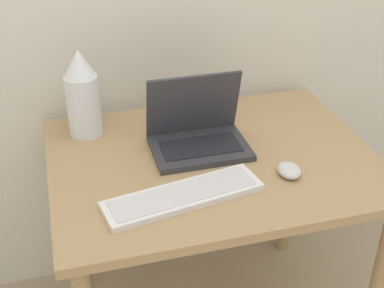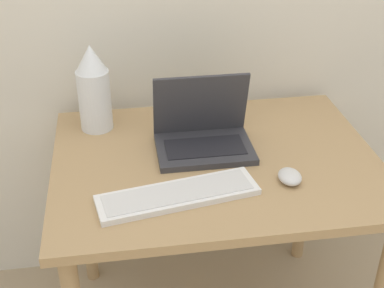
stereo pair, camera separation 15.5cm
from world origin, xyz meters
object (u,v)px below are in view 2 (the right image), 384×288
(mouse, at_px, (290,177))
(vase, at_px, (94,89))
(keyboard, at_px, (178,195))
(laptop, at_px, (203,133))

(mouse, xyz_separation_m, vase, (-0.55, 0.42, 0.13))
(mouse, bearing_deg, keyboard, -174.88)
(laptop, relative_size, vase, 1.02)
(keyboard, relative_size, mouse, 5.41)
(keyboard, distance_m, vase, 0.52)
(laptop, height_order, keyboard, laptop)
(mouse, bearing_deg, laptop, 132.76)
(laptop, xyz_separation_m, keyboard, (-0.12, -0.26, -0.04))
(laptop, bearing_deg, mouse, -47.24)
(keyboard, relative_size, vase, 1.57)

